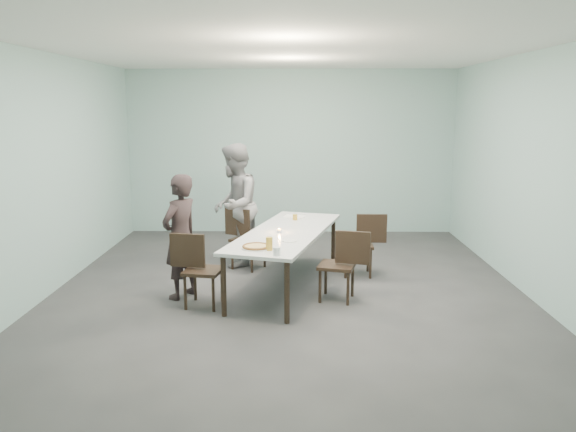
{
  "coord_description": "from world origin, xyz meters",
  "views": [
    {
      "loc": [
        0.1,
        -6.89,
        2.33
      ],
      "look_at": [
        0.0,
        -0.08,
        1.0
      ],
      "focal_mm": 35.0,
      "sensor_mm": 36.0,
      "label": 1
    }
  ],
  "objects_px": {
    "amber_tumbler": "(295,217)",
    "beer_glass": "(269,244)",
    "chair_near_right": "(343,260)",
    "pizza": "(256,247)",
    "chair_far_right": "(363,240)",
    "water_tumbler": "(277,251)",
    "chair_near_left": "(197,265)",
    "table": "(286,235)",
    "diner_far": "(235,205)",
    "chair_far_left": "(244,234)",
    "side_plate": "(289,241)",
    "diner_near": "(180,237)",
    "tealight": "(279,231)"
  },
  "relations": [
    {
      "from": "chair_near_left",
      "to": "chair_near_right",
      "type": "bearing_deg",
      "value": 16.42
    },
    {
      "from": "chair_far_right",
      "to": "side_plate",
      "type": "xyz_separation_m",
      "value": [
        -1.02,
        -1.1,
        0.25
      ]
    },
    {
      "from": "chair_far_right",
      "to": "diner_far",
      "type": "height_order",
      "value": "diner_far"
    },
    {
      "from": "chair_far_left",
      "to": "diner_near",
      "type": "xyz_separation_m",
      "value": [
        -0.65,
        -1.31,
        0.27
      ]
    },
    {
      "from": "table",
      "to": "diner_far",
      "type": "relative_size",
      "value": 1.52
    },
    {
      "from": "chair_far_right",
      "to": "beer_glass",
      "type": "xyz_separation_m",
      "value": [
        -1.24,
        -1.54,
        0.32
      ]
    },
    {
      "from": "chair_near_right",
      "to": "beer_glass",
      "type": "distance_m",
      "value": 1.05
    },
    {
      "from": "chair_far_left",
      "to": "amber_tumbler",
      "type": "xyz_separation_m",
      "value": [
        0.75,
        -0.17,
        0.29
      ]
    },
    {
      "from": "tealight",
      "to": "beer_glass",
      "type": "bearing_deg",
      "value": -95.56
    },
    {
      "from": "diner_near",
      "to": "beer_glass",
      "type": "bearing_deg",
      "value": 92.83
    },
    {
      "from": "chair_far_right",
      "to": "water_tumbler",
      "type": "distance_m",
      "value": 2.12
    },
    {
      "from": "beer_glass",
      "to": "tealight",
      "type": "relative_size",
      "value": 2.68
    },
    {
      "from": "chair_near_left",
      "to": "chair_far_right",
      "type": "height_order",
      "value": "same"
    },
    {
      "from": "chair_near_right",
      "to": "pizza",
      "type": "relative_size",
      "value": 2.56
    },
    {
      "from": "water_tumbler",
      "to": "diner_near",
      "type": "bearing_deg",
      "value": 146.59
    },
    {
      "from": "chair_far_left",
      "to": "chair_far_right",
      "type": "distance_m",
      "value": 1.74
    },
    {
      "from": "pizza",
      "to": "diner_near",
      "type": "bearing_deg",
      "value": 153.16
    },
    {
      "from": "chair_near_left",
      "to": "tealight",
      "type": "distance_m",
      "value": 1.18
    },
    {
      "from": "chair_near_right",
      "to": "side_plate",
      "type": "relative_size",
      "value": 4.83
    },
    {
      "from": "pizza",
      "to": "side_plate",
      "type": "xyz_separation_m",
      "value": [
        0.37,
        0.35,
        -0.01
      ]
    },
    {
      "from": "diner_near",
      "to": "diner_far",
      "type": "xyz_separation_m",
      "value": [
        0.51,
        1.47,
        0.13
      ]
    },
    {
      "from": "water_tumbler",
      "to": "tealight",
      "type": "bearing_deg",
      "value": 90.16
    },
    {
      "from": "table",
      "to": "chair_near_left",
      "type": "height_order",
      "value": "chair_near_left"
    },
    {
      "from": "side_plate",
      "to": "water_tumbler",
      "type": "height_order",
      "value": "water_tumbler"
    },
    {
      "from": "chair_far_left",
      "to": "chair_near_right",
      "type": "distance_m",
      "value": 1.94
    },
    {
      "from": "diner_near",
      "to": "pizza",
      "type": "xyz_separation_m",
      "value": [
        0.96,
        -0.49,
        -0.0
      ]
    },
    {
      "from": "chair_far_right",
      "to": "diner_near",
      "type": "distance_m",
      "value": 2.56
    },
    {
      "from": "chair_far_right",
      "to": "side_plate",
      "type": "height_order",
      "value": "chair_far_right"
    },
    {
      "from": "chair_near_left",
      "to": "chair_far_left",
      "type": "distance_m",
      "value": 1.67
    },
    {
      "from": "pizza",
      "to": "table",
      "type": "bearing_deg",
      "value": 70.3
    },
    {
      "from": "diner_far",
      "to": "diner_near",
      "type": "bearing_deg",
      "value": -13.36
    },
    {
      "from": "chair_near_left",
      "to": "diner_far",
      "type": "xyz_separation_m",
      "value": [
        0.26,
        1.77,
        0.4
      ]
    },
    {
      "from": "table",
      "to": "chair_far_right",
      "type": "distance_m",
      "value": 1.21
    },
    {
      "from": "water_tumbler",
      "to": "pizza",
      "type": "bearing_deg",
      "value": 128.32
    },
    {
      "from": "chair_far_left",
      "to": "pizza",
      "type": "height_order",
      "value": "chair_far_left"
    },
    {
      "from": "amber_tumbler",
      "to": "beer_glass",
      "type": "bearing_deg",
      "value": -99.48
    },
    {
      "from": "chair_near_right",
      "to": "beer_glass",
      "type": "relative_size",
      "value": 5.8
    },
    {
      "from": "water_tumbler",
      "to": "amber_tumbler",
      "type": "relative_size",
      "value": 1.12
    },
    {
      "from": "chair_near_right",
      "to": "diner_far",
      "type": "relative_size",
      "value": 0.48
    },
    {
      "from": "pizza",
      "to": "chair_near_right",
      "type": "bearing_deg",
      "value": 20.84
    },
    {
      "from": "chair_near_left",
      "to": "pizza",
      "type": "xyz_separation_m",
      "value": [
        0.72,
        -0.18,
        0.27
      ]
    },
    {
      "from": "chair_near_left",
      "to": "beer_glass",
      "type": "xyz_separation_m",
      "value": [
        0.87,
        -0.27,
        0.32
      ]
    },
    {
      "from": "table",
      "to": "water_tumbler",
      "type": "bearing_deg",
      "value": -93.86
    },
    {
      "from": "chair_far_left",
      "to": "tealight",
      "type": "relative_size",
      "value": 15.54
    },
    {
      "from": "table",
      "to": "water_tumbler",
      "type": "relative_size",
      "value": 30.51
    },
    {
      "from": "amber_tumbler",
      "to": "chair_near_right",
      "type": "bearing_deg",
      "value": -64.51
    },
    {
      "from": "diner_near",
      "to": "diner_far",
      "type": "relative_size",
      "value": 0.85
    },
    {
      "from": "table",
      "to": "chair_far_left",
      "type": "bearing_deg",
      "value": 125.52
    },
    {
      "from": "beer_glass",
      "to": "water_tumbler",
      "type": "distance_m",
      "value": 0.24
    },
    {
      "from": "table",
      "to": "pizza",
      "type": "bearing_deg",
      "value": -109.7
    }
  ]
}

